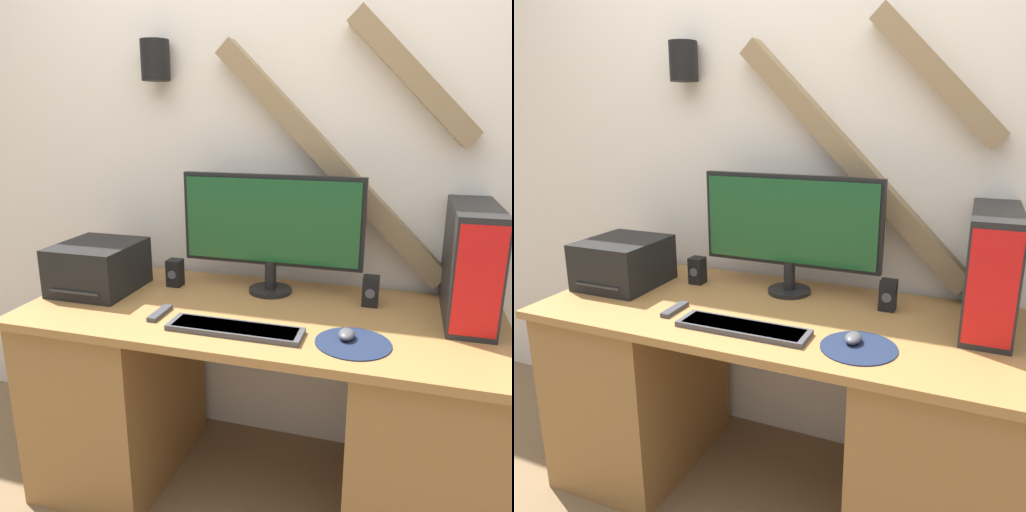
% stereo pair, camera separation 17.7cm
% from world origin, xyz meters
% --- Properties ---
extents(wall_back, '(6.40, 0.17, 2.70)m').
position_xyz_m(wall_back, '(0.00, 0.79, 1.35)').
color(wall_back, silver).
rests_on(wall_back, ground_plane).
extents(desk, '(1.72, 0.74, 0.78)m').
position_xyz_m(desk, '(0.00, 0.37, 0.40)').
color(desk, olive).
rests_on(desk, ground_plane).
extents(monitor, '(0.72, 0.17, 0.47)m').
position_xyz_m(monitor, '(-0.01, 0.57, 1.06)').
color(monitor, black).
rests_on(monitor, desk).
extents(keyboard, '(0.45, 0.12, 0.02)m').
position_xyz_m(keyboard, '(-0.02, 0.17, 0.79)').
color(keyboard, '#3D3D42').
rests_on(keyboard, desk).
extents(mousepad, '(0.24, 0.24, 0.00)m').
position_xyz_m(mousepad, '(0.36, 0.18, 0.79)').
color(mousepad, '#19233D').
rests_on(mousepad, desk).
extents(mouse, '(0.05, 0.08, 0.03)m').
position_xyz_m(mouse, '(0.34, 0.21, 0.80)').
color(mouse, '#4C4C51').
rests_on(mouse, mousepad).
extents(computer_tower, '(0.15, 0.47, 0.40)m').
position_xyz_m(computer_tower, '(0.72, 0.53, 0.98)').
color(computer_tower, black).
rests_on(computer_tower, desk).
extents(printer, '(0.30, 0.34, 0.19)m').
position_xyz_m(printer, '(-0.69, 0.40, 0.88)').
color(printer, black).
rests_on(printer, desk).
extents(speaker_left, '(0.06, 0.06, 0.11)m').
position_xyz_m(speaker_left, '(-0.41, 0.53, 0.84)').
color(speaker_left, black).
rests_on(speaker_left, desk).
extents(speaker_right, '(0.06, 0.06, 0.11)m').
position_xyz_m(speaker_right, '(0.39, 0.54, 0.84)').
color(speaker_right, black).
rests_on(speaker_right, desk).
extents(remote_control, '(0.03, 0.14, 0.02)m').
position_xyz_m(remote_control, '(-0.32, 0.22, 0.79)').
color(remote_control, '#38383D').
rests_on(remote_control, desk).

